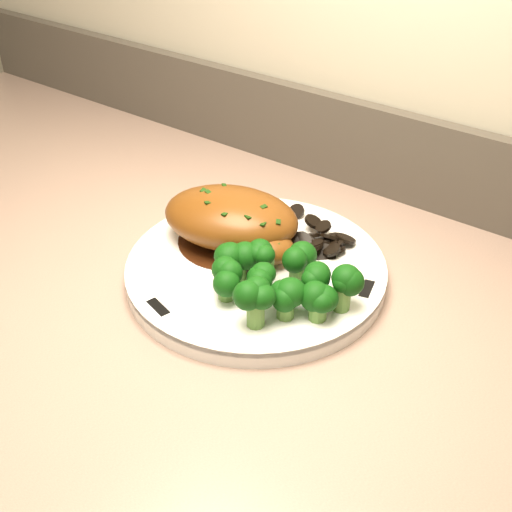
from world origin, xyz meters
The scene contains 8 objects.
plate centered at (0.06, 1.73, 0.85)m, with size 0.29×0.29×0.02m, color white.
rim_accent_0 centered at (0.18, 1.76, 0.86)m, with size 0.03×0.01×0.00m, color black.
rim_accent_1 centered at (-0.03, 1.82, 0.86)m, with size 0.03×0.01×0.00m, color black.
rim_accent_2 centered at (0.03, 1.61, 0.86)m, with size 0.03×0.01×0.00m, color black.
gravy_pool centered at (0.01, 1.75, 0.86)m, with size 0.13×0.13×0.00m, color #341609.
chicken_breast centered at (0.02, 1.75, 0.89)m, with size 0.19×0.15×0.06m.
mushroom_pile centered at (0.08, 1.81, 0.87)m, with size 0.10×0.07×0.03m.
broccoli_florets centered at (0.12, 1.69, 0.88)m, with size 0.14×0.11×0.04m.
Camera 1 is at (0.40, 1.26, 1.28)m, focal length 45.00 mm.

